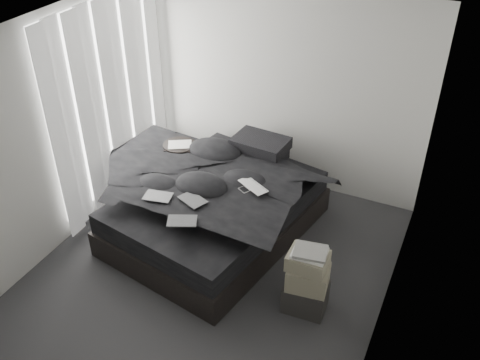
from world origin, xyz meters
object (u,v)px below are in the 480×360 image
at_px(laptop, 249,182).
at_px(side_stand, 181,170).
at_px(bed, 216,220).
at_px(box_lower, 305,296).

height_order(laptop, side_stand, laptop).
height_order(bed, box_lower, bed).
bearing_deg(laptop, box_lower, -7.30).
xyz_separation_m(bed, box_lower, (1.36, -0.69, -0.00)).
bearing_deg(side_stand, box_lower, -29.44).
bearing_deg(box_lower, bed, 152.97).
xyz_separation_m(side_stand, box_lower, (2.12, -1.19, -0.22)).
height_order(side_stand, box_lower, side_stand).
xyz_separation_m(bed, side_stand, (-0.76, 0.50, 0.21)).
bearing_deg(box_lower, side_stand, 150.56).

